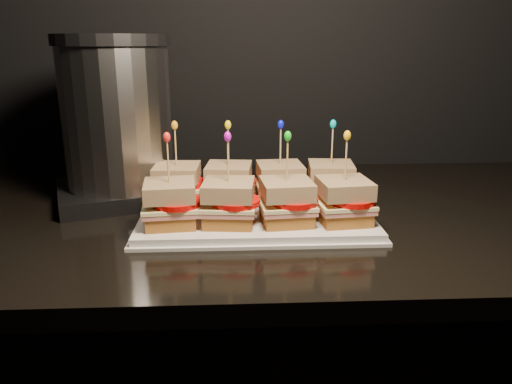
{
  "coord_description": "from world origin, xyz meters",
  "views": [
    {
      "loc": [
        0.02,
        0.73,
        1.2
      ],
      "look_at": [
        0.06,
        1.58,
        0.94
      ],
      "focal_mm": 35.0,
      "sensor_mm": 36.0,
      "label": 1
    }
  ],
  "objects": [
    {
      "name": "sandwich_2_bread_top",
      "position": [
        0.11,
        1.64,
        0.97
      ],
      "size": [
        0.09,
        0.09,
        0.03
      ],
      "primitive_type": "cube",
      "rotation": [
        0.0,
        0.0,
        0.08
      ],
      "color": "#562E0B",
      "rests_on": "sandwich_2_tomato"
    },
    {
      "name": "sandwich_5_pick",
      "position": [
        0.01,
        1.52,
        1.01
      ],
      "size": [
        0.0,
        0.0,
        0.09
      ],
      "primitive_type": "cylinder",
      "color": "tan",
      "rests_on": "sandwich_5_bread_top"
    },
    {
      "name": "sandwich_5_frill",
      "position": [
        0.01,
        1.52,
        1.06
      ],
      "size": [
        0.01,
        0.01,
        0.02
      ],
      "primitive_type": "ellipsoid",
      "color": "#C60FBC",
      "rests_on": "sandwich_5_pick"
    },
    {
      "name": "sandwich_2_bread_bot",
      "position": [
        0.11,
        1.64,
        0.92
      ],
      "size": [
        0.09,
        0.09,
        0.02
      ],
      "primitive_type": "cube",
      "rotation": [
        0.0,
        0.0,
        0.08
      ],
      "color": "brown",
      "rests_on": "platter"
    },
    {
      "name": "sandwich_3_bread_bot",
      "position": [
        0.2,
        1.64,
        0.92
      ],
      "size": [
        0.09,
        0.09,
        0.02
      ],
      "primitive_type": "cube",
      "rotation": [
        0.0,
        0.0,
        -0.09
      ],
      "color": "brown",
      "rests_on": "platter"
    },
    {
      "name": "sandwich_4_bread_top",
      "position": [
        -0.09,
        1.52,
        0.97
      ],
      "size": [
        0.09,
        0.09,
        0.03
      ],
      "primitive_type": "cube",
      "rotation": [
        0.0,
        0.0,
        0.1
      ],
      "color": "#562E0B",
      "rests_on": "sandwich_4_tomato"
    },
    {
      "name": "sandwich_4_tomato",
      "position": [
        -0.08,
        1.52,
        0.95
      ],
      "size": [
        0.08,
        0.08,
        0.01
      ],
      "primitive_type": "cylinder",
      "color": "red",
      "rests_on": "sandwich_4_cheese"
    },
    {
      "name": "sandwich_7_pick",
      "position": [
        0.2,
        1.52,
        1.01
      ],
      "size": [
        0.0,
        0.0,
        0.09
      ],
      "primitive_type": "cylinder",
      "color": "tan",
      "rests_on": "sandwich_7_bread_top"
    },
    {
      "name": "sandwich_6_frill",
      "position": [
        0.11,
        1.52,
        1.06
      ],
      "size": [
        0.01,
        0.01,
        0.02
      ],
      "primitive_type": "ellipsoid",
      "color": "#17B91B",
      "rests_on": "sandwich_6_pick"
    },
    {
      "name": "sandwich_3_ham",
      "position": [
        0.2,
        1.64,
        0.93
      ],
      "size": [
        0.1,
        0.09,
        0.01
      ],
      "primitive_type": "cube",
      "rotation": [
        0.0,
        0.0,
        -0.09
      ],
      "color": "#BB6E62",
      "rests_on": "sandwich_3_bread_bot"
    },
    {
      "name": "sandwich_1_tomato",
      "position": [
        0.02,
        1.63,
        0.95
      ],
      "size": [
        0.08,
        0.08,
        0.01
      ],
      "primitive_type": "cylinder",
      "color": "red",
      "rests_on": "sandwich_1_cheese"
    },
    {
      "name": "platter",
      "position": [
        0.06,
        1.58,
        0.9
      ],
      "size": [
        0.41,
        0.25,
        0.02
      ],
      "primitive_type": "cube",
      "color": "white",
      "rests_on": "granite_slab"
    },
    {
      "name": "sandwich_2_tomato",
      "position": [
        0.12,
        1.63,
        0.95
      ],
      "size": [
        0.08,
        0.08,
        0.01
      ],
      "primitive_type": "cylinder",
      "color": "red",
      "rests_on": "sandwich_2_cheese"
    },
    {
      "name": "sandwich_4_ham",
      "position": [
        -0.09,
        1.52,
        0.93
      ],
      "size": [
        0.1,
        0.09,
        0.01
      ],
      "primitive_type": "cube",
      "rotation": [
        0.0,
        0.0,
        0.1
      ],
      "color": "#BB6E62",
      "rests_on": "sandwich_4_bread_bot"
    },
    {
      "name": "sandwich_7_bread_bot",
      "position": [
        0.2,
        1.52,
        0.92
      ],
      "size": [
        0.09,
        0.09,
        0.02
      ],
      "primitive_type": "cube",
      "rotation": [
        0.0,
        0.0,
        0.11
      ],
      "color": "brown",
      "rests_on": "platter"
    },
    {
      "name": "sandwich_6_cheese",
      "position": [
        0.11,
        1.52,
        0.94
      ],
      "size": [
        0.1,
        0.1,
        0.01
      ],
      "primitive_type": "cube",
      "rotation": [
        0.0,
        0.0,
        0.1
      ],
      "color": "#F3E49A",
      "rests_on": "sandwich_6_ham"
    },
    {
      "name": "sandwich_4_cheese",
      "position": [
        -0.09,
        1.52,
        0.94
      ],
      "size": [
        0.1,
        0.1,
        0.01
      ],
      "primitive_type": "cube",
      "rotation": [
        0.0,
        0.0,
        0.1
      ],
      "color": "#F3E49A",
      "rests_on": "sandwich_4_ham"
    },
    {
      "name": "sandwich_4_pick",
      "position": [
        -0.09,
        1.52,
        1.01
      ],
      "size": [
        0.0,
        0.0,
        0.09
      ],
      "primitive_type": "cylinder",
      "color": "tan",
      "rests_on": "sandwich_4_bread_top"
    },
    {
      "name": "appliance",
      "position": [
        -0.21,
        1.72,
        1.05
      ],
      "size": [
        0.25,
        0.21,
        0.33
      ],
      "primitive_type": null,
      "color": "silver",
      "rests_on": "granite_slab"
    },
    {
      "name": "sandwich_7_ham",
      "position": [
        0.2,
        1.52,
        0.93
      ],
      "size": [
        0.1,
        0.1,
        0.01
      ],
      "primitive_type": "cube",
      "rotation": [
        0.0,
        0.0,
        0.11
      ],
      "color": "#BB6E62",
      "rests_on": "sandwich_7_bread_bot"
    },
    {
      "name": "appliance_lid",
      "position": [
        -0.21,
        1.72,
        1.21
      ],
      "size": [
        0.22,
        0.22,
        0.02
      ],
      "primitive_type": "cylinder",
      "color": "#262628",
      "rests_on": "appliance_body"
    },
    {
      "name": "sandwich_2_frill",
      "position": [
        0.11,
        1.64,
        1.06
      ],
      "size": [
        0.01,
        0.01,
        0.02
      ],
      "primitive_type": "ellipsoid",
      "color": "#0A12D0",
      "rests_on": "sandwich_2_pick"
    },
    {
      "name": "sandwich_4_frill",
      "position": [
        -0.09,
        1.52,
        1.06
      ],
      "size": [
        0.01,
        0.01,
        0.02
      ],
      "primitive_type": "ellipsoid",
      "color": "red",
      "rests_on": "sandwich_4_pick"
    },
    {
      "name": "sandwich_0_bread_bot",
      "position": [
        -0.09,
        1.64,
        0.92
      ],
      "size": [
        0.08,
        0.08,
        0.02
      ],
      "primitive_type": "cube",
      "rotation": [
        0.0,
        0.0,
        -0.04
      ],
      "color": "brown",
      "rests_on": "platter"
    },
    {
      "name": "sandwich_0_frill",
      "position": [
        -0.09,
        1.64,
        1.06
      ],
      "size": [
        0.01,
        0.01,
        0.02
      ],
      "primitive_type": "ellipsoid",
      "color": "orange",
      "rests_on": "sandwich_0_pick"
    },
    {
      "name": "sandwich_0_pick",
      "position": [
        -0.09,
        1.64,
        1.01
      ],
      "size": [
        0.0,
        0.0,
        0.09
      ],
      "primitive_type": "cylinder",
      "color": "tan",
      "rests_on": "sandwich_0_bread_top"
    },
    {
      "name": "sandwich_1_frill",
      "position": [
        0.01,
        1.64,
        1.06
      ],
      "size": [
        0.01,
        0.01,
        0.02
      ],
      "primitive_type": "ellipsoid",
      "color": "yellow",
      "rests_on": "sandwich_1_pick"
    },
    {
      "name": "sandwich_0_tomato",
      "position": [
        -0.08,
        1.63,
        0.95
      ],
      "size": [
        0.08,
        0.08,
        0.01
      ],
      "primitive_type": "cylinder",
      "color": "red",
      "rests_on": "sandwich_0_cheese"
    },
    {
      "name": "sandwich_5_ham",
      "position": [
        0.01,
        1.52,
        0.93
      ],
      "size": [
        0.1,
        0.09,
        0.01
      ],
      "primitive_type": "cube",
      "rotation": [
        0.0,
        0.0,
        -0.1
      ],
      "color": "#BB6E62",
      "rests_on": "sandwich_5_bread_bot"
    },
    {
      "name": "sandwich_1_ham",
      "position": [
        0.01,
        1.64,
        0.93
      ],
      "size": [
        0.1,
        0.09,
        0.01
      ],
      "primitive_type": "cube",
      "rotation": [
        0.0,
        0.0,
        -0.1
      ],
      "color": "#BB6E62",
      "rests_on": "sandwich_1_bread_bot"
    },
    {
      "name": "sandwich_6_pick",
      "position": [
        0.11,
        1.52,
        1.01
      ],
      "size": [
        0.0,
        0.0,
        0.09
      ],
      "primitive_type": "cylinder",
      "color": "tan",
      "rests_on": "sandwich_6_bread_top"
    },
    {
      "name": "platter_rim",
      "position": [
        0.06,
        1.58,
        0.89
      ],
      "size": [
        0.42,
        0.27,
        0.01
      ],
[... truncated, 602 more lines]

